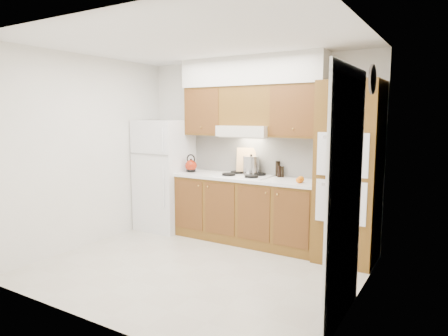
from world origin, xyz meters
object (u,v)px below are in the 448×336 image
Objects in this scene: fridge at (165,175)px; stock_pot at (251,165)px; kettle at (191,166)px; oven_cabinet at (349,173)px.

stock_pot is at bearing 7.31° from fridge.
stock_pot is (0.93, 0.17, 0.05)m from kettle.
kettle is (0.50, 0.01, 0.18)m from fridge.
fridge is 9.71× the size of kettle.
kettle is at bearing -179.42° from oven_cabinet.
kettle is 0.74× the size of stock_pot.
oven_cabinet reaches higher than kettle.
oven_cabinet is (2.85, 0.03, 0.24)m from fridge.
oven_cabinet is at bearing -1.27° from kettle.
fridge is 0.78× the size of oven_cabinet.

